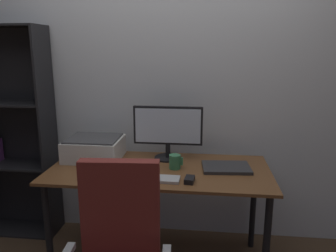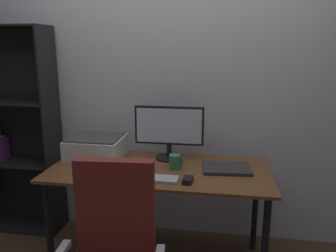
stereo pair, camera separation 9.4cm
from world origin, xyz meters
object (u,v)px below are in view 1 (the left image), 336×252
laptop (226,167)px  coffee_mug (175,162)px  monitor (168,129)px  keyboard (156,179)px  mouse (190,180)px  desk (159,180)px  bookshelf (9,135)px  printer (94,148)px

laptop → coffee_mug: bearing=-179.7°
monitor → keyboard: (-0.02, -0.42, -0.22)m
mouse → keyboard: bearing=-177.0°
monitor → laptop: monitor is taller
desk → mouse: 0.33m
desk → keyboard: (0.01, -0.21, 0.10)m
mouse → coffee_mug: coffee_mug is taller
mouse → bookshelf: size_ratio=0.06×
desk → bookshelf: (-1.31, 0.35, 0.19)m
mouse → coffee_mug: 0.25m
desk → coffee_mug: bearing=3.0°
bookshelf → coffee_mug: bearing=-13.6°
desk → mouse: (0.22, -0.22, 0.10)m
monitor → laptop: 0.50m
mouse → laptop: bearing=52.8°
monitor → mouse: size_ratio=5.28×
laptop → bookshelf: bearing=165.3°
monitor → bookshelf: (-1.34, 0.14, -0.13)m
keyboard → mouse: 0.21m
laptop → printer: printer is taller
keyboard → laptop: size_ratio=0.91×
monitor → printer: size_ratio=1.27×
laptop → bookshelf: size_ratio=0.19×
laptop → bookshelf: (-1.76, 0.31, 0.09)m
monitor → coffee_mug: size_ratio=5.18×
keyboard → laptop: 0.51m
monitor → mouse: bearing=-66.7°
monitor → printer: bearing=-173.9°
keyboard → mouse: mouse is taller
printer → bookshelf: 0.82m
keyboard → printer: (-0.52, 0.36, 0.07)m
mouse → bookshelf: bookshelf is taller
monitor → mouse: monitor is taller
mouse → coffee_mug: size_ratio=0.98×
coffee_mug → keyboard: bearing=-114.0°
keyboard → coffee_mug: size_ratio=2.96×
mouse → laptop: 0.35m
keyboard → bookshelf: size_ratio=0.17×
mouse → laptop: (0.24, 0.26, -0.01)m
desk → laptop: bearing=4.5°
desk → printer: bearing=163.6°
desk → monitor: size_ratio=2.97×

